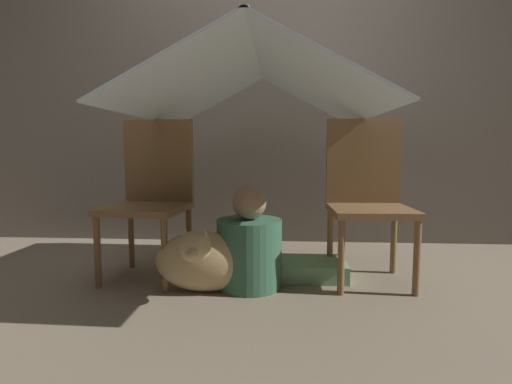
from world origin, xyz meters
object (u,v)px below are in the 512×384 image
(chair_left, at_px, (151,192))
(person_front, at_px, (249,247))
(chair_right, at_px, (367,194))
(dog, at_px, (202,260))

(chair_left, relative_size, person_front, 1.67)
(chair_right, relative_size, person_front, 1.67)
(chair_left, bearing_deg, person_front, -11.34)
(chair_left, xyz_separation_m, chair_right, (1.26, 0.00, 0.00))
(chair_right, relative_size, dog, 1.82)
(chair_right, xyz_separation_m, dog, (-0.90, -0.30, -0.32))
(chair_left, relative_size, dog, 1.82)
(chair_right, xyz_separation_m, person_front, (-0.66, -0.19, -0.28))
(chair_right, bearing_deg, dog, -163.33)
(chair_right, height_order, person_front, chair_right)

